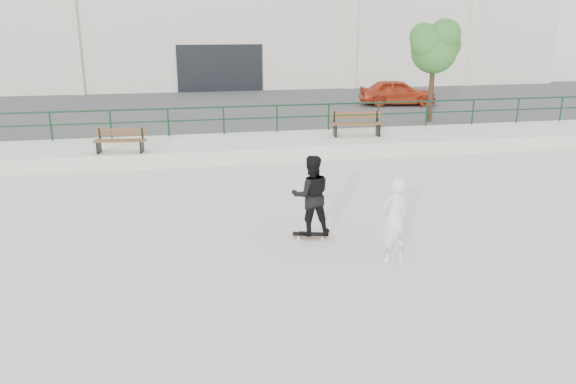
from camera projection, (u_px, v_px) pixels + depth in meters
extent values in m
plane|color=beige|center=(326.00, 262.00, 10.99)|extent=(120.00, 120.00, 0.00)
cube|color=beige|center=(256.00, 147.00, 19.82)|extent=(30.00, 3.00, 0.50)
cube|color=#3F3F3F|center=(231.00, 111.00, 27.78)|extent=(60.00, 14.00, 0.50)
cylinder|color=#143720|center=(250.00, 106.00, 20.67)|extent=(28.00, 0.06, 0.06)
cylinder|color=#143720|center=(251.00, 118.00, 20.80)|extent=(28.00, 0.05, 0.05)
cylinder|color=#143720|center=(51.00, 126.00, 19.49)|extent=(0.06, 0.06, 1.00)
cylinder|color=#143720|center=(111.00, 124.00, 19.87)|extent=(0.06, 0.06, 1.00)
cylinder|color=#143720|center=(168.00, 123.00, 20.25)|extent=(0.06, 0.06, 1.00)
cylinder|color=#143720|center=(224.00, 121.00, 20.63)|extent=(0.06, 0.06, 1.00)
cylinder|color=#143720|center=(277.00, 119.00, 21.00)|extent=(0.06, 0.06, 1.00)
cylinder|color=#143720|center=(329.00, 117.00, 21.38)|extent=(0.06, 0.06, 1.00)
cylinder|color=#143720|center=(378.00, 115.00, 21.76)|extent=(0.06, 0.06, 1.00)
cylinder|color=#143720|center=(426.00, 114.00, 22.14)|extent=(0.06, 0.06, 1.00)
cylinder|color=#143720|center=(473.00, 112.00, 22.52)|extent=(0.06, 0.06, 1.00)
cylinder|color=#143720|center=(518.00, 111.00, 22.89)|extent=(0.06, 0.06, 1.00)
cylinder|color=#143720|center=(561.00, 109.00, 23.27)|extent=(0.06, 0.06, 1.00)
cube|color=silver|center=(209.00, 28.00, 39.81)|extent=(44.00, 16.00, 8.00)
cube|color=black|center=(220.00, 72.00, 32.96)|extent=(5.00, 0.15, 3.20)
cube|color=silver|center=(74.00, 47.00, 30.97)|extent=(0.60, 0.25, 6.20)
cube|color=silver|center=(352.00, 45.00, 33.99)|extent=(0.60, 0.25, 6.20)
cube|color=silver|center=(473.00, 44.00, 35.50)|extent=(0.60, 0.25, 6.20)
cube|color=brown|center=(119.00, 142.00, 17.59)|extent=(1.62, 0.33, 0.04)
cube|color=brown|center=(120.00, 141.00, 17.75)|extent=(1.62, 0.33, 0.04)
cube|color=brown|center=(121.00, 140.00, 17.90)|extent=(1.62, 0.33, 0.04)
cube|color=brown|center=(121.00, 134.00, 17.92)|extent=(1.61, 0.26, 0.09)
cube|color=brown|center=(121.00, 130.00, 17.88)|extent=(1.61, 0.26, 0.09)
cube|color=black|center=(99.00, 147.00, 17.77)|extent=(0.12, 0.45, 0.38)
cube|color=black|center=(100.00, 134.00, 17.88)|extent=(0.06, 0.05, 0.38)
cube|color=black|center=(142.00, 146.00, 17.84)|extent=(0.12, 0.45, 0.38)
cube|color=black|center=(142.00, 134.00, 17.96)|extent=(0.06, 0.05, 0.38)
cube|color=brown|center=(358.00, 125.00, 20.12)|extent=(1.89, 0.36, 0.04)
cube|color=brown|center=(357.00, 124.00, 20.30)|extent=(1.89, 0.36, 0.04)
cube|color=brown|center=(356.00, 123.00, 20.48)|extent=(1.89, 0.36, 0.04)
cube|color=brown|center=(356.00, 117.00, 20.50)|extent=(1.88, 0.28, 0.11)
cube|color=brown|center=(356.00, 113.00, 20.46)|extent=(1.88, 0.28, 0.11)
cube|color=black|center=(335.00, 130.00, 20.31)|extent=(0.13, 0.53, 0.44)
cube|color=black|center=(334.00, 117.00, 20.44)|extent=(0.07, 0.06, 0.44)
cube|color=black|center=(378.00, 130.00, 20.42)|extent=(0.13, 0.53, 0.44)
cube|color=black|center=(377.00, 117.00, 20.56)|extent=(0.07, 0.06, 0.44)
cylinder|color=#402B20|center=(431.00, 92.00, 23.01)|extent=(0.21, 0.21, 2.47)
sphere|color=#276525|center=(434.00, 50.00, 22.53)|extent=(1.85, 1.85, 1.85)
sphere|color=#276525|center=(443.00, 45.00, 22.85)|extent=(1.44, 1.44, 1.44)
sphere|color=#276525|center=(427.00, 43.00, 22.17)|extent=(1.34, 1.34, 1.34)
sphere|color=#276525|center=(445.00, 34.00, 22.00)|extent=(1.24, 1.24, 1.24)
sphere|color=#276525|center=(424.00, 37.00, 22.70)|extent=(1.13, 1.13, 1.13)
imported|color=#AA2E15|center=(397.00, 92.00, 27.70)|extent=(3.92, 2.08, 1.27)
cube|color=black|center=(311.00, 234.00, 12.19)|extent=(0.81, 0.39, 0.02)
cube|color=brown|center=(311.00, 235.00, 12.19)|extent=(0.81, 0.39, 0.01)
cube|color=gray|center=(299.00, 235.00, 12.21)|extent=(0.10, 0.17, 0.03)
cube|color=gray|center=(323.00, 236.00, 12.18)|extent=(0.10, 0.17, 0.03)
cylinder|color=white|center=(298.00, 238.00, 12.13)|extent=(0.06, 0.04, 0.06)
cylinder|color=white|center=(299.00, 235.00, 12.31)|extent=(0.06, 0.04, 0.06)
cylinder|color=white|center=(323.00, 238.00, 12.10)|extent=(0.06, 0.04, 0.06)
cylinder|color=white|center=(323.00, 235.00, 12.28)|extent=(0.06, 0.04, 0.06)
imported|color=black|center=(311.00, 195.00, 11.93)|extent=(0.89, 0.71, 1.74)
imported|color=white|center=(394.00, 220.00, 10.80)|extent=(0.71, 0.55, 1.71)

